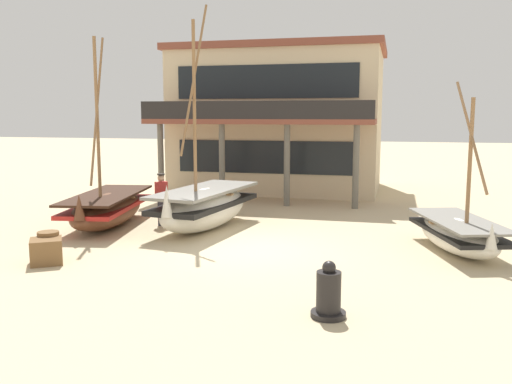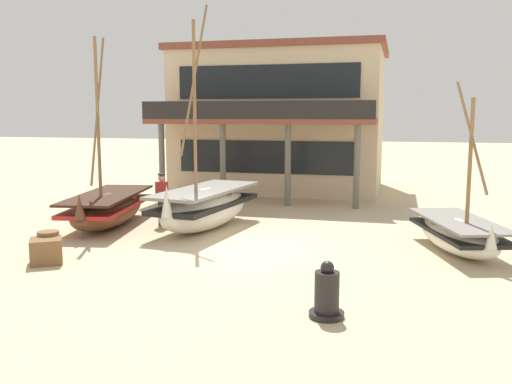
% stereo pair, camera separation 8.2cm
% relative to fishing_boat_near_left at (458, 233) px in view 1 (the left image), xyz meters
% --- Properties ---
extents(ground_plane, '(120.00, 120.00, 0.00)m').
position_rel_fishing_boat_near_left_xyz_m(ground_plane, '(-5.42, -1.13, -0.48)').
color(ground_plane, '#CCB78E').
extents(fishing_boat_near_left, '(2.48, 3.96, 4.40)m').
position_rel_fishing_boat_near_left_xyz_m(fishing_boat_near_left, '(0.00, 0.00, 0.00)').
color(fishing_boat_near_left, silver).
rests_on(fishing_boat_near_left, ground).
extents(fishing_boat_centre_large, '(2.46, 4.87, 5.91)m').
position_rel_fishing_boat_near_left_xyz_m(fishing_boat_centre_large, '(-10.56, 0.71, 0.10)').
color(fishing_boat_centre_large, brown).
rests_on(fishing_boat_centre_large, ground).
extents(fishing_boat_far_right, '(2.32, 4.84, 6.83)m').
position_rel_fishing_boat_near_left_xyz_m(fishing_boat_far_right, '(-7.38, 1.07, 0.23)').
color(fishing_boat_far_right, silver).
rests_on(fishing_boat_far_right, ground).
extents(fisherman_by_hull, '(0.40, 0.42, 1.68)m').
position_rel_fishing_boat_near_left_xyz_m(fisherman_by_hull, '(-8.90, 1.23, 0.35)').
color(fisherman_by_hull, '#33333D').
rests_on(fisherman_by_hull, ground).
extents(capstan_winch, '(0.63, 0.63, 1.02)m').
position_rel_fishing_boat_near_left_xyz_m(capstan_winch, '(-2.71, -5.53, -0.07)').
color(capstan_winch, black).
rests_on(capstan_winch, ground).
extents(wooden_barrel, '(0.56, 0.56, 0.70)m').
position_rel_fishing_boat_near_left_xyz_m(wooden_barrel, '(-9.88, -3.34, -0.13)').
color(wooden_barrel, brown).
rests_on(wooden_barrel, ground).
extents(cargo_crate, '(1.01, 1.01, 0.60)m').
position_rel_fishing_boat_near_left_xyz_m(cargo_crate, '(-9.71, -3.70, -0.18)').
color(cargo_crate, brown).
rests_on(cargo_crate, ground).
extents(harbor_building_main, '(9.63, 8.48, 6.64)m').
position_rel_fishing_boat_near_left_xyz_m(harbor_building_main, '(-7.07, 10.89, 2.85)').
color(harbor_building_main, beige).
rests_on(harbor_building_main, ground).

